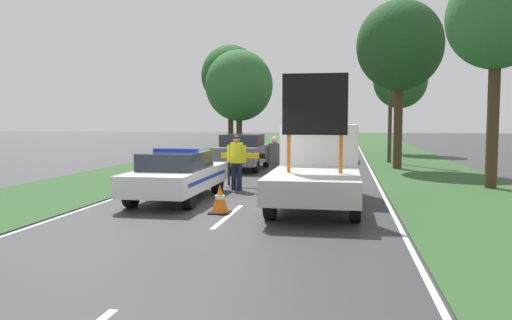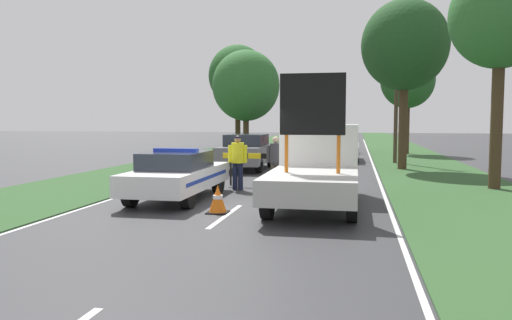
# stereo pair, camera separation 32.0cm
# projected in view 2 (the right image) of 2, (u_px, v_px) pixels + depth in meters

# --- Properties ---
(ground_plane) EXTENTS (160.00, 160.00, 0.00)m
(ground_plane) POSITION_uv_depth(u_px,v_px,m) (237.00, 208.00, 12.86)
(ground_plane) COLOR #333335
(lane_markings) EXTENTS (7.79, 65.40, 0.01)m
(lane_markings) POSITION_uv_depth(u_px,v_px,m) (301.00, 161.00, 27.49)
(lane_markings) COLOR silver
(lane_markings) RESTS_ON ground
(grass_verge_left) EXTENTS (4.51, 120.00, 0.03)m
(grass_verge_left) POSITION_uv_depth(u_px,v_px,m) (217.00, 154.00, 33.63)
(grass_verge_left) COLOR #2D5128
(grass_verge_left) RESTS_ON ground
(grass_verge_right) EXTENTS (4.51, 120.00, 0.03)m
(grass_verge_right) POSITION_uv_depth(u_px,v_px,m) (408.00, 156.00, 31.19)
(grass_verge_right) COLOR #2D5128
(grass_verge_right) RESTS_ON ground
(police_car) EXTENTS (1.82, 4.68, 1.47)m
(police_car) POSITION_uv_depth(u_px,v_px,m) (178.00, 174.00, 14.16)
(police_car) COLOR white
(police_car) RESTS_ON ground
(work_truck) EXTENTS (2.14, 5.75, 3.35)m
(work_truck) POSITION_uv_depth(u_px,v_px,m) (318.00, 163.00, 13.57)
(work_truck) COLOR white
(work_truck) RESTS_ON ground
(road_barrier) EXTENTS (2.68, 0.08, 1.13)m
(road_barrier) POSITION_uv_depth(u_px,v_px,m) (261.00, 159.00, 17.03)
(road_barrier) COLOR black
(road_barrier) RESTS_ON ground
(police_officer) EXTENTS (0.63, 0.40, 1.76)m
(police_officer) POSITION_uv_depth(u_px,v_px,m) (238.00, 158.00, 16.07)
(police_officer) COLOR #191E38
(police_officer) RESTS_ON ground
(pedestrian_civilian) EXTENTS (0.62, 0.39, 1.72)m
(pedestrian_civilian) POSITION_uv_depth(u_px,v_px,m) (276.00, 158.00, 16.33)
(pedestrian_civilian) COLOR brown
(pedestrian_civilian) RESTS_ON ground
(traffic_cone_near_police) EXTENTS (0.43, 0.43, 0.60)m
(traffic_cone_near_police) POSITION_uv_depth(u_px,v_px,m) (210.00, 173.00, 18.59)
(traffic_cone_near_police) COLOR black
(traffic_cone_near_police) RESTS_ON ground
(traffic_cone_centre_front) EXTENTS (0.50, 0.50, 0.69)m
(traffic_cone_centre_front) POSITION_uv_depth(u_px,v_px,m) (218.00, 199.00, 12.09)
(traffic_cone_centre_front) COLOR black
(traffic_cone_centre_front) RESTS_ON ground
(queued_car_suv_grey) EXTENTS (1.92, 4.69, 1.61)m
(queued_car_suv_grey) POSITION_uv_depth(u_px,v_px,m) (247.00, 151.00, 22.88)
(queued_car_suv_grey) COLOR slate
(queued_car_suv_grey) RESTS_ON ground
(queued_car_van_white) EXTENTS (1.84, 4.51, 1.39)m
(queued_car_van_white) POSITION_uv_depth(u_px,v_px,m) (342.00, 148.00, 27.83)
(queued_car_van_white) COLOR silver
(queued_car_van_white) RESTS_ON ground
(queued_car_wagon_maroon) EXTENTS (1.87, 4.67, 1.70)m
(queued_car_wagon_maroon) POSITION_uv_depth(u_px,v_px,m) (340.00, 140.00, 34.97)
(queued_car_wagon_maroon) COLOR maroon
(queued_car_wagon_maroon) RESTS_ON ground
(roadside_tree_near_left) EXTENTS (3.17, 3.17, 7.23)m
(roadside_tree_near_left) POSITION_uv_depth(u_px,v_px,m) (501.00, 18.00, 15.83)
(roadside_tree_near_left) COLOR #42301E
(roadside_tree_near_left) RESTS_ON ground
(roadside_tree_near_right) EXTENTS (3.53, 3.53, 6.76)m
(roadside_tree_near_right) POSITION_uv_depth(u_px,v_px,m) (408.00, 81.00, 32.83)
(roadside_tree_near_right) COLOR #42301E
(roadside_tree_near_right) RESTS_ON ground
(roadside_tree_mid_left) EXTENTS (4.61, 4.61, 8.20)m
(roadside_tree_mid_left) POSITION_uv_depth(u_px,v_px,m) (238.00, 76.00, 39.48)
(roadside_tree_mid_left) COLOR #42301E
(roadside_tree_mid_left) RESTS_ON ground
(roadside_tree_mid_right) EXTENTS (3.87, 3.87, 7.67)m
(roadside_tree_mid_right) POSITION_uv_depth(u_px,v_px,m) (405.00, 46.00, 22.40)
(roadside_tree_mid_right) COLOR #42301E
(roadside_tree_mid_right) RESTS_ON ground
(roadside_tree_far_left) EXTENTS (4.96, 4.96, 7.42)m
(roadside_tree_far_left) POSITION_uv_depth(u_px,v_px,m) (246.00, 86.00, 36.72)
(roadside_tree_far_left) COLOR #42301E
(roadside_tree_far_left) RESTS_ON ground
(utility_pole) EXTENTS (1.20, 0.20, 7.14)m
(utility_pole) POSITION_uv_depth(u_px,v_px,m) (396.00, 93.00, 25.83)
(utility_pole) COLOR #473828
(utility_pole) RESTS_ON ground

